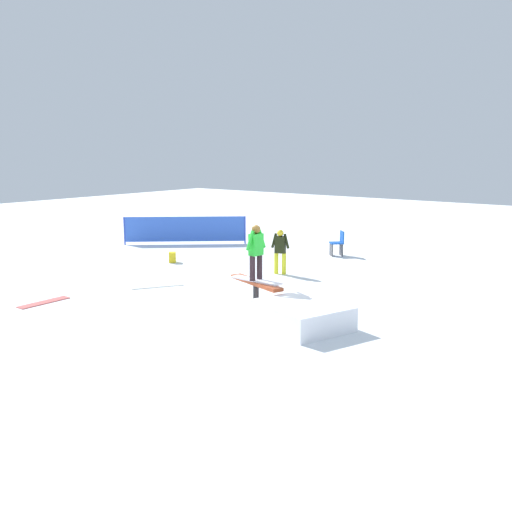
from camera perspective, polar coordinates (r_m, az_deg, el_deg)
ground_plane at (r=13.63m, az=-0.00°, el=-5.22°), size 60.00×60.00×0.00m
rail_feature at (r=13.49m, az=-0.00°, el=-2.97°), size 1.83×0.86×0.66m
snow_kicker_ramp at (r=12.18m, az=4.65°, el=-5.93°), size 2.19×2.00×0.52m
main_rider_on_rail at (r=13.33m, az=-0.00°, el=0.22°), size 1.43×0.67×1.34m
bystander_black at (r=17.14m, az=2.44°, el=0.68°), size 0.57×0.28×1.35m
loose_snowboard_coral at (r=15.01m, az=-20.45°, el=-4.37°), size 0.29×1.31×0.02m
loose_snowboard_white at (r=15.94m, az=-9.84°, el=-2.98°), size 0.99×1.38×0.02m
folding_chair at (r=20.35m, az=8.18°, el=1.18°), size 0.62×0.62×0.88m
backpack_on_snow at (r=19.21m, az=-8.36°, el=-0.13°), size 0.36×0.37×0.34m
safety_fence at (r=22.75m, az=-7.11°, el=2.67°), size 3.67×3.16×1.10m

